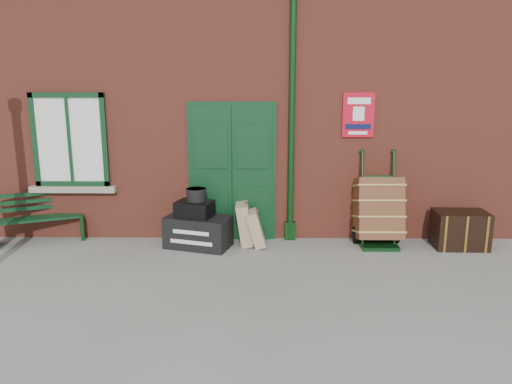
{
  "coord_description": "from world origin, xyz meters",
  "views": [
    {
      "loc": [
        0.18,
        -6.47,
        2.63
      ],
      "look_at": [
        0.1,
        0.6,
        1.0
      ],
      "focal_mm": 35.0,
      "sensor_mm": 36.0,
      "label": 1
    }
  ],
  "objects_px": {
    "houdini_trunk": "(198,232)",
    "porter_trolley": "(378,210)",
    "bench": "(39,216)",
    "dark_trunk": "(460,230)"
  },
  "relations": [
    {
      "from": "porter_trolley",
      "to": "bench",
      "type": "bearing_deg",
      "value": 178.88
    },
    {
      "from": "houdini_trunk",
      "to": "porter_trolley",
      "type": "bearing_deg",
      "value": 20.31
    },
    {
      "from": "bench",
      "to": "porter_trolley",
      "type": "bearing_deg",
      "value": -23.46
    },
    {
      "from": "houdini_trunk",
      "to": "bench",
      "type": "bearing_deg",
      "value": -168.87
    },
    {
      "from": "bench",
      "to": "dark_trunk",
      "type": "xyz_separation_m",
      "value": [
        6.76,
        -0.23,
        -0.13
      ]
    },
    {
      "from": "bench",
      "to": "porter_trolley",
      "type": "distance_m",
      "value": 5.5
    },
    {
      "from": "bench",
      "to": "houdini_trunk",
      "type": "distance_m",
      "value": 2.65
    },
    {
      "from": "bench",
      "to": "porter_trolley",
      "type": "height_order",
      "value": "porter_trolley"
    },
    {
      "from": "houdini_trunk",
      "to": "porter_trolley",
      "type": "relative_size",
      "value": 0.68
    },
    {
      "from": "houdini_trunk",
      "to": "porter_trolley",
      "type": "height_order",
      "value": "porter_trolley"
    }
  ]
}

